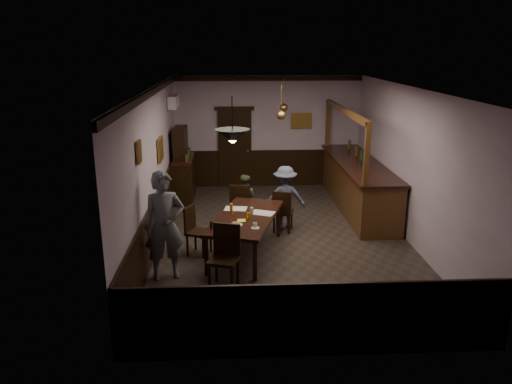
{
  "coord_description": "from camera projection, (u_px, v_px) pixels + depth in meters",
  "views": [
    {
      "loc": [
        -1.01,
        -9.4,
        3.77
      ],
      "look_at": [
        -0.55,
        -0.54,
        1.15
      ],
      "focal_mm": 35.0,
      "sensor_mm": 36.0,
      "label": 1
    }
  ],
  "objects": [
    {
      "name": "ac_unit",
      "position": [
        174.0,
        102.0,
        12.08
      ],
      "size": [
        0.2,
        0.85,
        0.3
      ],
      "color": "white",
      "rests_on": "ground"
    },
    {
      "name": "pastry_plate",
      "position": [
        236.0,
        225.0,
        8.7
      ],
      "size": [
        0.22,
        0.22,
        0.01
      ],
      "primitive_type": "cylinder",
      "color": "white",
      "rests_on": "dining_table"
    },
    {
      "name": "chair_near",
      "position": [
        225.0,
        253.0,
        7.98
      ],
      "size": [
        0.55,
        0.55,
        1.03
      ],
      "rotation": [
        0.0,
        0.0,
        -0.28
      ],
      "color": "black",
      "rests_on": "ground"
    },
    {
      "name": "beer_glass",
      "position": [
        231.0,
        209.0,
        9.24
      ],
      "size": [
        0.06,
        0.06,
        0.2
      ],
      "primitive_type": "cylinder",
      "color": "#BF721E",
      "rests_on": "dining_table"
    },
    {
      "name": "saucer",
      "position": [
        255.0,
        228.0,
        8.55
      ],
      "size": [
        0.15,
        0.15,
        0.01
      ],
      "primitive_type": "cylinder",
      "color": "white",
      "rests_on": "dining_table"
    },
    {
      "name": "pastry_ring_b",
      "position": [
        237.0,
        224.0,
        8.67
      ],
      "size": [
        0.13,
        0.13,
        0.04
      ],
      "primitive_type": "torus",
      "color": "#C68C47",
      "rests_on": "pastry_plate"
    },
    {
      "name": "person_seated_right",
      "position": [
        285.0,
        197.0,
        10.52
      ],
      "size": [
        0.88,
        0.52,
        1.35
      ],
      "primitive_type": "imported",
      "rotation": [
        0.0,
        0.0,
        3.13
      ],
      "color": "#4E5670",
      "rests_on": "ground"
    },
    {
      "name": "door_back",
      "position": [
        235.0,
        149.0,
        13.56
      ],
      "size": [
        0.9,
        0.06,
        2.1
      ],
      "primitive_type": "cube",
      "color": "black",
      "rests_on": "ground"
    },
    {
      "name": "chair_far_right",
      "position": [
        282.0,
        210.0,
        10.32
      ],
      "size": [
        0.49,
        0.49,
        0.91
      ],
      "rotation": [
        0.0,
        0.0,
        2.86
      ],
      "color": "black",
      "rests_on": "ground"
    },
    {
      "name": "sideboard",
      "position": [
        183.0,
        171.0,
        12.51
      ],
      "size": [
        0.5,
        1.39,
        1.83
      ],
      "color": "black",
      "rests_on": "ground"
    },
    {
      "name": "newspaper_right",
      "position": [
        263.0,
        213.0,
        9.31
      ],
      "size": [
        0.5,
        0.44,
        0.01
      ],
      "primitive_type": "cube",
      "rotation": [
        0.0,
        0.0,
        -0.39
      ],
      "color": "silver",
      "rests_on": "dining_table"
    },
    {
      "name": "pastry_ring_a",
      "position": [
        235.0,
        223.0,
        8.69
      ],
      "size": [
        0.13,
        0.13,
        0.04
      ],
      "primitive_type": "torus",
      "color": "#C68C47",
      "rests_on": "pastry_plate"
    },
    {
      "name": "room",
      "position": [
        283.0,
        166.0,
        9.7
      ],
      "size": [
        5.01,
        8.01,
        3.01
      ],
      "color": "#2D2621",
      "rests_on": "ground"
    },
    {
      "name": "person_standing",
      "position": [
        165.0,
        226.0,
        8.18
      ],
      "size": [
        0.76,
        0.59,
        1.84
      ],
      "primitive_type": "imported",
      "rotation": [
        0.0,
        0.0,
        0.24
      ],
      "color": "slate",
      "rests_on": "ground"
    },
    {
      "name": "coffee_cup",
      "position": [
        255.0,
        225.0,
        8.58
      ],
      "size": [
        0.1,
        0.1,
        0.07
      ],
      "primitive_type": "imported",
      "rotation": [
        0.0,
        0.0,
        -0.29
      ],
      "color": "white",
      "rests_on": "saucer"
    },
    {
      "name": "pendant_iron",
      "position": [
        232.0,
        136.0,
        7.95
      ],
      "size": [
        0.56,
        0.56,
        0.74
      ],
      "color": "black",
      "rests_on": "ground"
    },
    {
      "name": "bar_counter",
      "position": [
        358.0,
        184.0,
        11.84
      ],
      "size": [
        0.99,
        4.25,
        2.38
      ],
      "color": "#452712",
      "rests_on": "ground"
    },
    {
      "name": "person_seated_left",
      "position": [
        244.0,
        200.0,
        10.76
      ],
      "size": [
        0.6,
        0.5,
        1.12
      ],
      "primitive_type": "imported",
      "rotation": [
        0.0,
        0.0,
        2.99
      ],
      "color": "#485331",
      "rests_on": "ground"
    },
    {
      "name": "dining_table",
      "position": [
        246.0,
        219.0,
        9.18
      ],
      "size": [
        1.58,
        2.39,
        0.75
      ],
      "rotation": [
        0.0,
        0.0,
        -0.29
      ],
      "color": "black",
      "rests_on": "ground"
    },
    {
      "name": "soda_can",
      "position": [
        248.0,
        216.0,
        9.0
      ],
      "size": [
        0.07,
        0.07,
        0.12
      ],
      "primitive_type": "cylinder",
      "color": "#ECAF13",
      "rests_on": "dining_table"
    },
    {
      "name": "chair_side",
      "position": [
        195.0,
        228.0,
        9.26
      ],
      "size": [
        0.53,
        0.53,
        0.92
      ],
      "rotation": [
        0.0,
        0.0,
        1.16
      ],
      "color": "black",
      "rests_on": "ground"
    },
    {
      "name": "napkin",
      "position": [
        241.0,
        220.0,
        8.93
      ],
      "size": [
        0.19,
        0.19,
        0.0
      ],
      "primitive_type": "cube",
      "rotation": [
        0.0,
        0.0,
        -0.29
      ],
      "color": "#FFEB5D",
      "rests_on": "dining_table"
    },
    {
      "name": "newspaper_left",
      "position": [
        236.0,
        209.0,
        9.56
      ],
      "size": [
        0.46,
        0.36,
        0.01
      ],
      "primitive_type": "cube",
      "rotation": [
        0.0,
        0.0,
        -0.15
      ],
      "color": "silver",
      "rests_on": "dining_table"
    },
    {
      "name": "chair_far_left",
      "position": [
        241.0,
        204.0,
        10.5
      ],
      "size": [
        0.5,
        0.5,
        1.0
      ],
      "rotation": [
        0.0,
        0.0,
        2.95
      ],
      "color": "black",
      "rests_on": "ground"
    },
    {
      "name": "pendant_brass_mid",
      "position": [
        281.0,
        115.0,
        10.87
      ],
      "size": [
        0.2,
        0.2,
        0.81
      ],
      "color": "#BF8C3F",
      "rests_on": "ground"
    },
    {
      "name": "pendant_brass_far",
      "position": [
        284.0,
        108.0,
        12.19
      ],
      "size": [
        0.2,
        0.2,
        0.81
      ],
      "color": "#BF8C3F",
      "rests_on": "ground"
    },
    {
      "name": "water_glass",
      "position": [
        252.0,
        211.0,
        9.19
      ],
      "size": [
        0.06,
        0.06,
        0.15
      ],
      "primitive_type": "cylinder",
      "color": "silver",
      "rests_on": "dining_table"
    },
    {
      "name": "pepper_mill",
      "position": [
        211.0,
        225.0,
        8.5
      ],
      "size": [
        0.04,
        0.04,
        0.14
      ],
      "primitive_type": "cylinder",
      "color": "black",
      "rests_on": "dining_table"
    },
    {
      "name": "picture_left_large",
      "position": [
        161.0,
        149.0,
        10.28
      ],
      "size": [
        0.04,
        0.62,
        0.48
      ],
      "color": "olive",
      "rests_on": "ground"
    },
    {
      "name": "picture_left_small",
      "position": [
        139.0,
        152.0,
        7.86
      ],
      "size": [
        0.04,
        0.28,
        0.36
      ],
      "color": "olive",
      "rests_on": "ground"
    },
    {
      "name": "picture_back",
      "position": [
        301.0,
        121.0,
        13.45
      ],
      "size": [
        0.55,
        0.04,
        0.42
      ],
      "color": "olive",
      "rests_on": "ground"
    }
  ]
}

